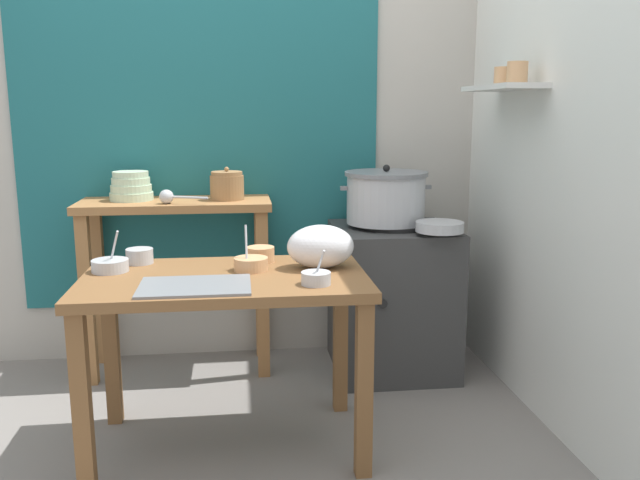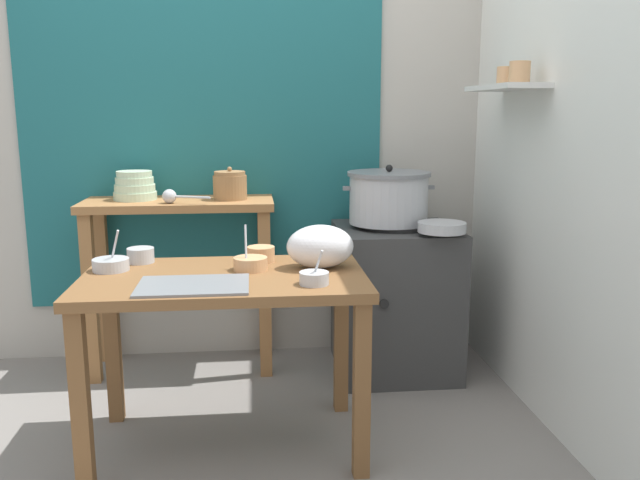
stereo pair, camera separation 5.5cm
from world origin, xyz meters
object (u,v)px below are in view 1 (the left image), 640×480
(plastic_bag, at_px, (321,246))
(wide_pan, at_px, (440,227))
(prep_bowl_0, at_px, (251,263))
(prep_bowl_4, at_px, (316,277))
(steamer_pot, at_px, (386,197))
(back_shelf_table, at_px, (177,243))
(ladle, at_px, (168,197))
(stove_block, at_px, (392,298))
(prep_bowl_2, at_px, (110,265))
(prep_bowl_3, at_px, (140,255))
(bowl_stack_enamel, at_px, (131,187))
(serving_tray, at_px, (195,286))
(prep_bowl_1, at_px, (261,254))
(clay_pot, at_px, (227,186))
(prep_table, at_px, (226,303))

(plastic_bag, bearing_deg, wide_pan, 33.36)
(prep_bowl_0, relative_size, prep_bowl_4, 1.37)
(prep_bowl_4, bearing_deg, steamer_pot, 63.39)
(back_shelf_table, height_order, ladle, ladle)
(stove_block, relative_size, prep_bowl_0, 4.30)
(prep_bowl_2, height_order, prep_bowl_3, prep_bowl_2)
(wide_pan, bearing_deg, bowl_stack_enamel, 164.32)
(prep_bowl_0, relative_size, prep_bowl_3, 1.62)
(steamer_pot, xyz_separation_m, plastic_bag, (-0.42, -0.68, -0.10))
(prep_bowl_3, relative_size, prep_bowl_4, 0.84)
(wide_pan, bearing_deg, serving_tray, -149.47)
(wide_pan, bearing_deg, prep_bowl_1, -162.32)
(stove_block, relative_size, wide_pan, 3.40)
(prep_bowl_0, relative_size, prep_bowl_2, 1.08)
(clay_pot, bearing_deg, prep_bowl_3, -120.01)
(prep_bowl_4, bearing_deg, ladle, 123.57)
(plastic_bag, bearing_deg, steamer_pot, 58.28)
(ladle, xyz_separation_m, prep_bowl_0, (0.38, -0.68, -0.19))
(ladle, relative_size, serving_tray, 0.60)
(steamer_pot, xyz_separation_m, wide_pan, (0.20, -0.27, -0.11))
(back_shelf_table, bearing_deg, wide_pan, -16.73)
(prep_table, distance_m, prep_bowl_3, 0.46)
(prep_bowl_0, xyz_separation_m, prep_bowl_4, (0.23, -0.25, -0.00))
(prep_bowl_1, height_order, prep_bowl_3, prep_bowl_1)
(prep_bowl_0, distance_m, prep_bowl_2, 0.56)
(bowl_stack_enamel, distance_m, prep_bowl_1, 0.96)
(wide_pan, xyz_separation_m, prep_bowl_3, (-1.36, -0.24, -0.05))
(stove_block, height_order, ladle, ladle)
(bowl_stack_enamel, xyz_separation_m, plastic_bag, (0.86, -0.83, -0.16))
(prep_bowl_0, bearing_deg, prep_bowl_1, 73.14)
(ladle, distance_m, prep_bowl_2, 0.68)
(serving_tray, bearing_deg, ladle, 100.93)
(prep_bowl_4, bearing_deg, prep_bowl_2, 159.29)
(clay_pot, height_order, ladle, clay_pot)
(stove_block, bearing_deg, prep_bowl_2, -154.38)
(serving_tray, distance_m, plastic_bag, 0.55)
(clay_pot, xyz_separation_m, prep_bowl_4, (0.33, -1.05, -0.22))
(bowl_stack_enamel, bearing_deg, wide_pan, -15.68)
(prep_bowl_0, height_order, prep_bowl_1, prep_bowl_0)
(steamer_pot, xyz_separation_m, prep_bowl_2, (-1.26, -0.64, -0.17))
(back_shelf_table, bearing_deg, prep_bowl_0, -65.66)
(clay_pot, relative_size, prep_bowl_3, 1.53)
(clay_pot, xyz_separation_m, prep_bowl_1, (0.14, -0.66, -0.22))
(stove_block, height_order, prep_bowl_3, prep_bowl_3)
(prep_table, height_order, prep_bowl_3, prep_bowl_3)
(back_shelf_table, height_order, steamer_pot, steamer_pot)
(prep_table, xyz_separation_m, wide_pan, (1.01, 0.49, 0.19))
(prep_bowl_1, bearing_deg, bowl_stack_enamel, 132.12)
(back_shelf_table, distance_m, ladle, 0.28)
(stove_block, bearing_deg, prep_bowl_0, -137.89)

